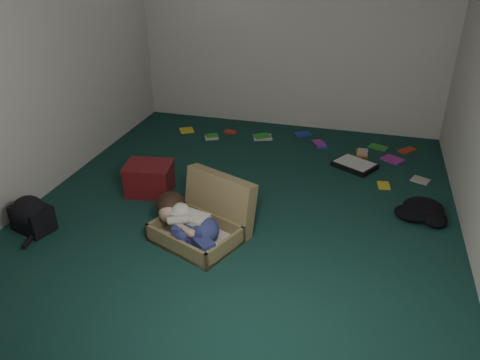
% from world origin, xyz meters
% --- Properties ---
extents(floor, '(4.50, 4.50, 0.00)m').
position_xyz_m(floor, '(0.00, 0.00, 0.00)').
color(floor, '#13362F').
rests_on(floor, ground).
extents(wall_back, '(4.50, 0.00, 4.50)m').
position_xyz_m(wall_back, '(0.00, 2.25, 1.30)').
color(wall_back, silver).
rests_on(wall_back, ground).
extents(wall_front, '(4.50, 0.00, 4.50)m').
position_xyz_m(wall_front, '(0.00, -2.25, 1.30)').
color(wall_front, silver).
rests_on(wall_front, ground).
extents(wall_left, '(0.00, 4.50, 4.50)m').
position_xyz_m(wall_left, '(-2.00, 0.00, 1.30)').
color(wall_left, silver).
rests_on(wall_left, ground).
extents(suitcase, '(0.91, 0.90, 0.52)m').
position_xyz_m(suitcase, '(-0.19, -0.58, 0.15)').
color(suitcase, olive).
rests_on(suitcase, floor).
extents(person, '(0.68, 0.57, 0.32)m').
position_xyz_m(person, '(-0.30, -0.73, 0.20)').
color(person, beige).
rests_on(person, suitcase).
extents(maroon_bin, '(0.52, 0.43, 0.32)m').
position_xyz_m(maroon_bin, '(-0.99, -0.02, 0.16)').
color(maroon_bin, maroon).
rests_on(maroon_bin, floor).
extents(backpack, '(0.51, 0.45, 0.26)m').
position_xyz_m(backpack, '(-1.70, -0.93, 0.13)').
color(backpack, black).
rests_on(backpack, floor).
extents(clothing_pile, '(0.49, 0.45, 0.12)m').
position_xyz_m(clothing_pile, '(1.67, 0.21, 0.06)').
color(clothing_pile, black).
rests_on(clothing_pile, floor).
extents(paper_tray, '(0.55, 0.51, 0.06)m').
position_xyz_m(paper_tray, '(1.00, 1.14, 0.03)').
color(paper_tray, black).
rests_on(paper_tray, floor).
extents(book_scatter, '(3.13, 1.42, 0.02)m').
position_xyz_m(book_scatter, '(0.52, 1.54, 0.01)').
color(book_scatter, yellow).
rests_on(book_scatter, floor).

